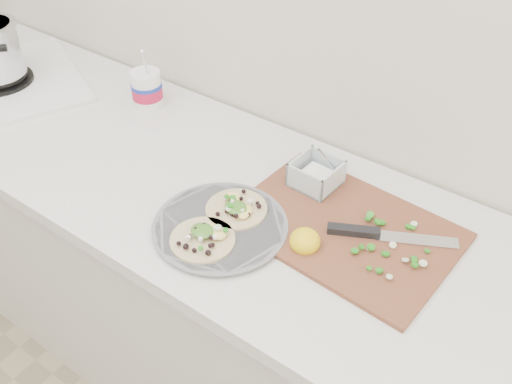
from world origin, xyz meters
The scene contains 4 objects.
counter centered at (0.00, 1.43, 0.45)m, with size 2.44×0.66×0.90m.
taco_plate centered at (0.25, 1.29, 0.92)m, with size 0.32×0.32×0.04m.
tub centered at (-0.28, 1.60, 0.97)m, with size 0.09×0.09×0.21m.
cutboard centered at (0.47, 1.47, 0.92)m, with size 0.52×0.38×0.08m.
Camera 1 is at (0.89, 0.56, 1.81)m, focal length 40.00 mm.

